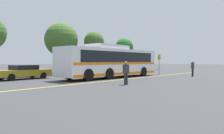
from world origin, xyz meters
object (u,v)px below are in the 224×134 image
Objects in this scene: bus_stop_sign at (159,62)px; tree_1 at (94,42)px; parked_car_1 at (23,72)px; pedestrian_0 at (193,67)px; tree_2 at (61,40)px; pedestrian_1 at (126,72)px; tree_3 at (124,47)px; transit_bus at (112,61)px.

bus_stop_sign is 0.41× the size of tree_1.
pedestrian_0 is (13.72, -9.99, 0.30)m from parked_car_1.
tree_2 is at bearing 104.98° from pedestrian_0.
pedestrian_1 is at bearing -126.85° from tree_1.
tree_3 reaches higher than pedestrian_1.
tree_2 is 1.23× the size of tree_3.
parked_car_1 is 3.10× the size of pedestrian_1.
pedestrian_1 is at bearing -71.42° from bus_stop_sign.
parked_car_1 is 0.90× the size of tree_3.
tree_3 is (16.89, 13.22, 3.08)m from pedestrian_1.
tree_1 is (-1.17, 9.75, 2.86)m from bus_stop_sign.
pedestrian_0 is 14.15m from tree_1.
tree_2 reaches higher than bus_stop_sign.
pedestrian_1 is 0.24× the size of tree_2.
transit_bus is 1.80× the size of tree_2.
tree_1 is at bearing -172.44° from bus_stop_sign.
parked_car_1 is at bearing -113.40° from bus_stop_sign.
tree_2 reaches higher than tree_1.
tree_2 reaches higher than pedestrian_0.
transit_bus is 2.07× the size of tree_1.
pedestrian_1 reaches higher than parked_car_1.
bus_stop_sign is 13.24m from tree_2.
pedestrian_1 is (-11.31, 0.31, -0.07)m from pedestrian_0.
parked_car_1 is (-6.69, 4.69, -0.94)m from transit_bus.
tree_3 is at bearing 63.31° from pedestrian_0.
transit_bus is at bearing -128.03° from parked_car_1.
transit_bus is 7.03m from bus_stop_sign.
transit_bus is 6.61m from pedestrian_1.
pedestrian_1 is at bearing -141.96° from tree_3.
pedestrian_1 is 0.29× the size of tree_3.
parked_car_1 is 9.98m from pedestrian_1.
transit_bus is at bearing -146.87° from tree_3.
pedestrian_0 is at bearing -129.05° from parked_car_1.
transit_bus is 5.00× the size of bus_stop_sign.
bus_stop_sign is 0.44× the size of tree_3.
tree_2 is at bearing -154.85° from bus_stop_sign.
tree_3 is (6.88, -0.13, -0.42)m from tree_1.
pedestrian_1 is (2.41, -9.68, 0.23)m from parked_car_1.
parked_car_1 is at bearing 139.64° from pedestrian_0.
pedestrian_0 is 0.29× the size of tree_1.
parked_car_1 is at bearing -163.53° from tree_1.
pedestrian_0 is 1.07× the size of pedestrian_1.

